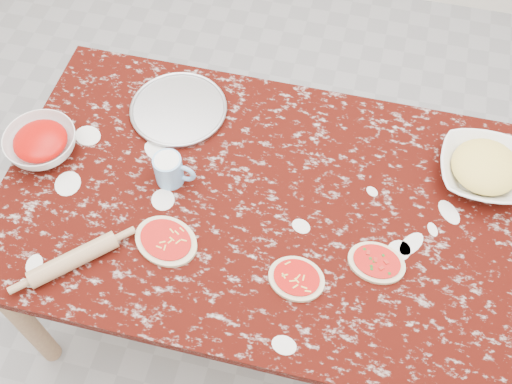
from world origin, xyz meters
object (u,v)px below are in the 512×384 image
(sauce_bowl, at_px, (42,144))
(flour_mug, at_px, (170,170))
(pizza_tray, at_px, (179,110))
(rolling_pin, at_px, (73,259))
(cheese_bowl, at_px, (483,170))
(worktable, at_px, (256,214))

(sauce_bowl, distance_m, flour_mug, 0.44)
(pizza_tray, distance_m, rolling_pin, 0.63)
(pizza_tray, height_order, rolling_pin, rolling_pin)
(cheese_bowl, xyz_separation_m, flour_mug, (-0.95, -0.24, 0.02))
(worktable, height_order, sauce_bowl, sauce_bowl)
(sauce_bowl, xyz_separation_m, cheese_bowl, (1.39, 0.23, -0.00))
(worktable, height_order, flour_mug, flour_mug)
(worktable, xyz_separation_m, pizza_tray, (-0.34, 0.29, 0.09))
(sauce_bowl, height_order, cheese_bowl, sauce_bowl)
(cheese_bowl, height_order, flour_mug, flour_mug)
(sauce_bowl, bearing_deg, flour_mug, -1.42)
(worktable, bearing_deg, pizza_tray, 139.83)
(sauce_bowl, bearing_deg, rolling_pin, -54.26)
(sauce_bowl, distance_m, cheese_bowl, 1.41)
(cheese_bowl, bearing_deg, sauce_bowl, -170.56)
(pizza_tray, xyz_separation_m, cheese_bowl, (1.01, -0.03, 0.03))
(pizza_tray, relative_size, cheese_bowl, 1.15)
(pizza_tray, height_order, sauce_bowl, sauce_bowl)
(worktable, bearing_deg, rolling_pin, -144.10)
(worktable, relative_size, pizza_tray, 4.95)
(flour_mug, height_order, rolling_pin, flour_mug)
(worktable, relative_size, cheese_bowl, 5.71)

